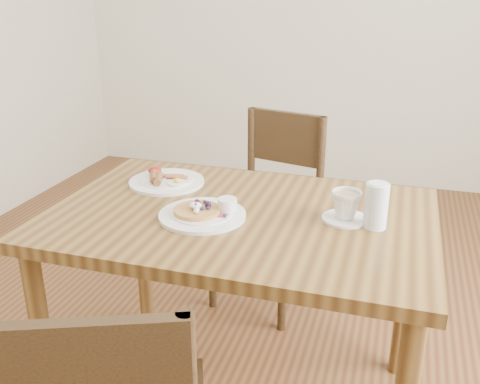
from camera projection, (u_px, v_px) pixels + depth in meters
The scene contains 6 objects.
dining_table at pixel (240, 241), 1.72m from camera, with size 1.20×0.80×0.75m.
chair_far at pixel (272, 201), 2.46m from camera, with size 0.51×0.51×0.88m.
pancake_plate at pixel (204, 213), 1.65m from camera, with size 0.27×0.27×0.06m.
breakfast_plate at pixel (165, 180), 1.93m from camera, with size 0.27×0.27×0.04m.
teacup_saucer at pixel (346, 207), 1.62m from camera, with size 0.14×0.14×0.09m.
water_glass at pixel (376, 206), 1.56m from camera, with size 0.07×0.07×0.14m, color silver.
Camera 1 is at (0.46, -1.48, 1.42)m, focal length 40.00 mm.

